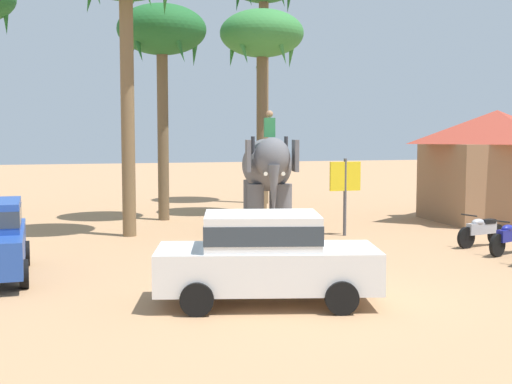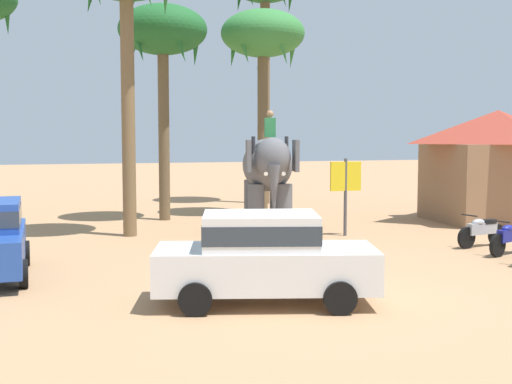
% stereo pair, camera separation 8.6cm
% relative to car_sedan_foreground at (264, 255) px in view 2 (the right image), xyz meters
% --- Properties ---
extents(ground_plane, '(120.00, 120.00, 0.00)m').
position_rel_car_sedan_foreground_xyz_m(ground_plane, '(0.68, 0.30, -0.93)').
color(ground_plane, tan).
extents(car_sedan_foreground, '(4.39, 2.63, 1.70)m').
position_rel_car_sedan_foreground_xyz_m(car_sedan_foreground, '(0.00, 0.00, 0.00)').
color(car_sedan_foreground, white).
rests_on(car_sedan_foreground, ground).
extents(elephant_with_mahout, '(2.23, 4.00, 3.88)m').
position_rel_car_sedan_foreground_xyz_m(elephant_with_mahout, '(2.80, 8.98, 1.06)').
color(elephant_with_mahout, slate).
rests_on(elephant_with_mahout, ground).
extents(motorcycle_far_in_row, '(1.70, 0.84, 0.94)m').
position_rel_car_sedan_foreground_xyz_m(motorcycle_far_in_row, '(7.71, 3.21, -0.46)').
color(motorcycle_far_in_row, black).
rests_on(motorcycle_far_in_row, ground).
extents(motorcycle_end_of_row, '(1.77, 0.66, 0.94)m').
position_rel_car_sedan_foreground_xyz_m(motorcycle_end_of_row, '(7.70, 4.49, -0.46)').
color(motorcycle_end_of_row, black).
rests_on(motorcycle_end_of_row, ground).
extents(palm_tree_near_hut, '(3.20, 3.20, 7.86)m').
position_rel_car_sedan_foreground_xyz_m(palm_tree_near_hut, '(3.91, 13.36, 5.81)').
color(palm_tree_near_hut, brown).
rests_on(palm_tree_near_hut, ground).
extents(palm_tree_far_back, '(3.20, 3.20, 7.78)m').
position_rel_car_sedan_foreground_xyz_m(palm_tree_far_back, '(0.03, 12.90, 5.74)').
color(palm_tree_far_back, brown).
rests_on(palm_tree_far_back, ground).
extents(roadside_hut, '(5.23, 4.48, 4.00)m').
position_rel_car_sedan_foreground_xyz_m(roadside_hut, '(11.51, 9.30, 1.20)').
color(roadside_hut, '#8C6647').
rests_on(roadside_hut, ground).
extents(signboard_yellow, '(1.00, 0.10, 2.40)m').
position_rel_car_sedan_foreground_xyz_m(signboard_yellow, '(4.86, 7.50, 0.76)').
color(signboard_yellow, '#4C4C51').
rests_on(signboard_yellow, ground).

